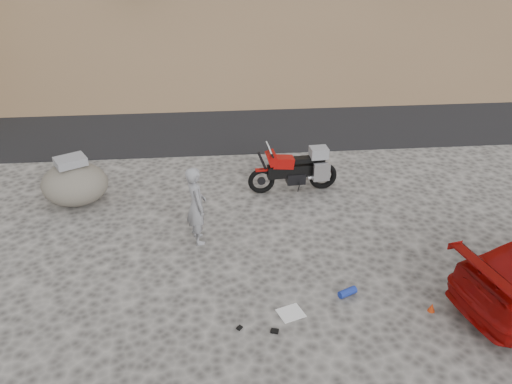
{
  "coord_description": "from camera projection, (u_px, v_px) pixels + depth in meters",
  "views": [
    {
      "loc": [
        -0.93,
        -9.01,
        6.63
      ],
      "look_at": [
        -0.01,
        1.18,
        1.0
      ],
      "focal_mm": 35.0,
      "sensor_mm": 36.0,
      "label": 1
    }
  ],
  "objects": [
    {
      "name": "road",
      "position": [
        238.0,
        117.0,
        18.99
      ],
      "size": [
        120.0,
        7.0,
        0.05
      ],
      "primitive_type": "cube",
      "color": "black",
      "rests_on": "ground"
    },
    {
      "name": "gear_blue_mat",
      "position": [
        347.0,
        292.0,
        9.95
      ],
      "size": [
        0.41,
        0.3,
        0.15
      ],
      "primitive_type": "cylinder",
      "rotation": [
        0.0,
        1.57,
        0.43
      ],
      "color": "navy",
      "rests_on": "ground"
    },
    {
      "name": "gear_funnel",
      "position": [
        432.0,
        307.0,
        9.55
      ],
      "size": [
        0.19,
        0.19,
        0.18
      ],
      "primitive_type": "cone",
      "rotation": [
        0.0,
        0.0,
        -0.43
      ],
      "color": "#C0330C",
      "rests_on": "ground"
    },
    {
      "name": "gear_white_cloth",
      "position": [
        291.0,
        313.0,
        9.53
      ],
      "size": [
        0.57,
        0.54,
        0.02
      ],
      "primitive_type": "cube",
      "rotation": [
        0.0,
        0.0,
        0.34
      ],
      "color": "white",
      "rests_on": "ground"
    },
    {
      "name": "boulder",
      "position": [
        75.0,
        184.0,
        12.98
      ],
      "size": [
        2.04,
        1.87,
        1.28
      ],
      "rotation": [
        0.0,
        0.0,
        0.29
      ],
      "color": "#534E47",
      "rests_on": "ground"
    },
    {
      "name": "gear_glove_b",
      "position": [
        239.0,
        328.0,
        9.17
      ],
      "size": [
        0.13,
        0.13,
        0.04
      ],
      "primitive_type": "cube",
      "rotation": [
        0.0,
        0.0,
        0.82
      ],
      "color": "black",
      "rests_on": "ground"
    },
    {
      "name": "ground",
      "position": [
        261.0,
        256.0,
        11.13
      ],
      "size": [
        140.0,
        140.0,
        0.0
      ],
      "primitive_type": "plane",
      "color": "#413E3C",
      "rests_on": "ground"
    },
    {
      "name": "man",
      "position": [
        199.0,
        240.0,
        11.71
      ],
      "size": [
        0.62,
        0.78,
        1.89
      ],
      "primitive_type": "imported",
      "rotation": [
        0.0,
        0.0,
        1.84
      ],
      "color": "gray",
      "rests_on": "ground"
    },
    {
      "name": "gear_glove_a",
      "position": [
        275.0,
        331.0,
        9.09
      ],
      "size": [
        0.17,
        0.14,
        0.04
      ],
      "primitive_type": "cube",
      "rotation": [
        0.0,
        0.0,
        -0.29
      ],
      "color": "black",
      "rests_on": "ground"
    },
    {
      "name": "motorcycle",
      "position": [
        297.0,
        169.0,
        13.55
      ],
      "size": [
        2.5,
        0.83,
        1.48
      ],
      "rotation": [
        0.0,
        0.0,
        0.08
      ],
      "color": "black",
      "rests_on": "ground"
    }
  ]
}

